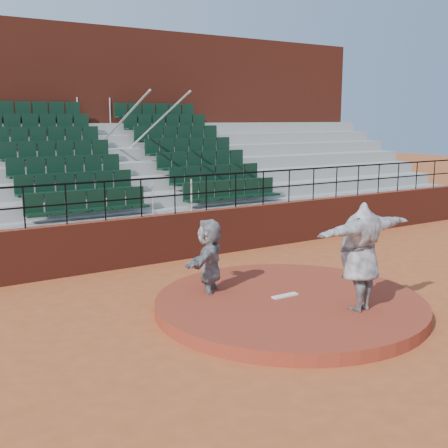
{
  "coord_description": "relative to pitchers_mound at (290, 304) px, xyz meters",
  "views": [
    {
      "loc": [
        -7.04,
        -8.54,
        3.87
      ],
      "look_at": [
        0.0,
        2.5,
        1.4
      ],
      "focal_mm": 45.0,
      "sensor_mm": 36.0,
      "label": 1
    }
  ],
  "objects": [
    {
      "name": "seating_deck",
      "position": [
        0.0,
        8.65,
        1.32
      ],
      "size": [
        24.0,
        5.97,
        4.63
      ],
      "color": "#9A9A95",
      "rests_on": "ground"
    },
    {
      "name": "pitchers_mound",
      "position": [
        0.0,
        0.0,
        0.0
      ],
      "size": [
        5.5,
        5.5,
        0.25
      ],
      "primitive_type": "cylinder",
      "color": "maroon",
      "rests_on": "ground"
    },
    {
      "name": "press_box_facade",
      "position": [
        0.0,
        12.6,
        3.43
      ],
      "size": [
        24.0,
        3.0,
        7.1
      ],
      "primitive_type": "cube",
      "color": "maroon",
      "rests_on": "ground"
    },
    {
      "name": "ground",
      "position": [
        0.0,
        0.0,
        -0.12
      ],
      "size": [
        90.0,
        90.0,
        0.0
      ],
      "primitive_type": "plane",
      "color": "#B15327",
      "rests_on": "ground"
    },
    {
      "name": "pitcher",
      "position": [
        0.68,
        -1.23,
        1.17
      ],
      "size": [
        2.63,
        0.95,
        2.09
      ],
      "primitive_type": "imported",
      "rotation": [
        0.0,
        0.0,
        3.24
      ],
      "color": "black",
      "rests_on": "pitchers_mound"
    },
    {
      "name": "wall_railing",
      "position": [
        0.0,
        5.0,
        1.9
      ],
      "size": [
        24.04,
        0.05,
        1.03
      ],
      "color": "black",
      "rests_on": "boundary_wall"
    },
    {
      "name": "pitching_rubber",
      "position": [
        0.0,
        0.15,
        0.14
      ],
      "size": [
        0.6,
        0.15,
        0.03
      ],
      "primitive_type": "cube",
      "color": "white",
      "rests_on": "pitchers_mound"
    },
    {
      "name": "fielder",
      "position": [
        -1.14,
        1.29,
        0.79
      ],
      "size": [
        1.63,
        1.51,
        1.82
      ],
      "primitive_type": "imported",
      "rotation": [
        0.0,
        0.0,
        3.86
      ],
      "color": "black",
      "rests_on": "ground"
    },
    {
      "name": "boundary_wall",
      "position": [
        0.0,
        5.0,
        0.53
      ],
      "size": [
        24.0,
        0.3,
        1.3
      ],
      "primitive_type": "cube",
      "color": "maroon",
      "rests_on": "ground"
    }
  ]
}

